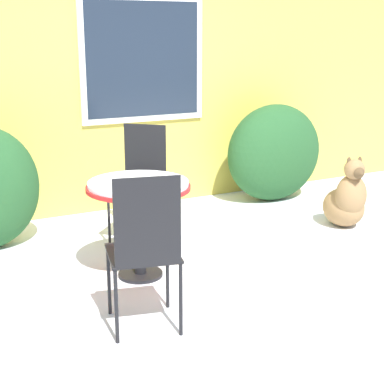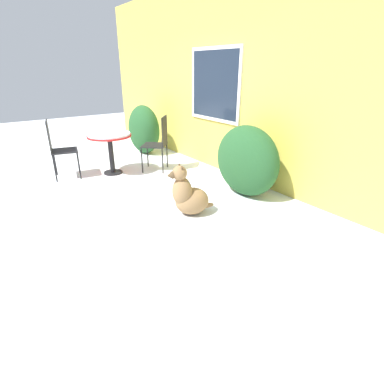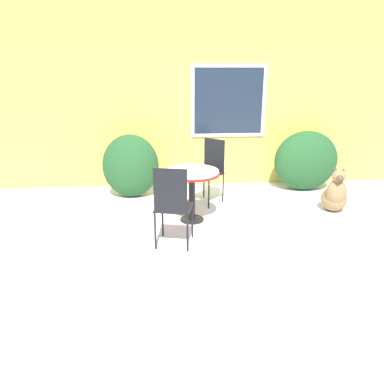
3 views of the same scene
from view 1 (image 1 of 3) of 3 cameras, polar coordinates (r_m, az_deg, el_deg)
ground_plane at (r=4.55m, az=3.51°, el=-8.47°), size 16.00×16.00×0.00m
house_wall at (r=6.16m, az=-6.93°, el=13.49°), size 8.00×0.10×3.31m
shrub_middle at (r=6.59m, az=7.98°, el=3.79°), size 1.14×0.64×1.07m
patio_table at (r=4.42m, az=-5.20°, el=-0.50°), size 0.78×0.78×0.76m
patio_chair_near_table at (r=5.29m, az=-4.98°, el=1.40°), size 0.61×0.61×1.03m
patio_chair_far_side at (r=3.61m, az=-4.61°, el=-5.25°), size 0.52×0.52×1.03m
dog at (r=5.84m, az=14.74°, el=-0.84°), size 0.50×0.66×0.72m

